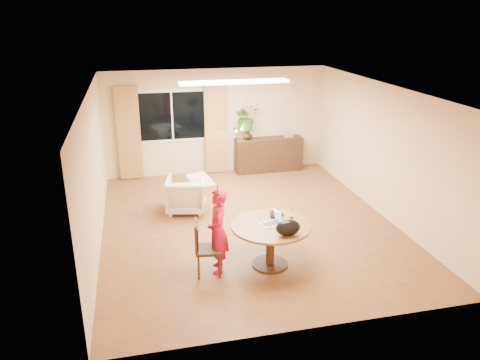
# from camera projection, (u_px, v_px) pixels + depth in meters

# --- Properties ---
(floor) EXTENTS (6.50, 6.50, 0.00)m
(floor) POSITION_uv_depth(u_px,v_px,m) (248.00, 224.00, 9.09)
(floor) COLOR brown
(floor) RESTS_ON ground
(ceiling) EXTENTS (6.50, 6.50, 0.00)m
(ceiling) POSITION_uv_depth(u_px,v_px,m) (249.00, 90.00, 8.19)
(ceiling) COLOR white
(ceiling) RESTS_ON wall_back
(wall_back) EXTENTS (5.50, 0.00, 5.50)m
(wall_back) POSITION_uv_depth(u_px,v_px,m) (217.00, 122.00, 11.61)
(wall_back) COLOR #CEB086
(wall_back) RESTS_ON floor
(wall_left) EXTENTS (0.00, 6.50, 6.50)m
(wall_left) POSITION_uv_depth(u_px,v_px,m) (94.00, 171.00, 8.06)
(wall_left) COLOR #CEB086
(wall_left) RESTS_ON floor
(wall_right) EXTENTS (0.00, 6.50, 6.50)m
(wall_right) POSITION_uv_depth(u_px,v_px,m) (383.00, 151.00, 9.22)
(wall_right) COLOR #CEB086
(wall_right) RESTS_ON floor
(window) EXTENTS (1.70, 0.03, 1.30)m
(window) POSITION_uv_depth(u_px,v_px,m) (172.00, 116.00, 11.29)
(window) COLOR white
(window) RESTS_ON wall_back
(curtain_left) EXTENTS (0.55, 0.08, 2.25)m
(curtain_left) POSITION_uv_depth(u_px,v_px,m) (129.00, 134.00, 11.12)
(curtain_left) COLOR brown
(curtain_left) RESTS_ON wall_back
(curtain_right) EXTENTS (0.55, 0.08, 2.25)m
(curtain_right) POSITION_uv_depth(u_px,v_px,m) (216.00, 129.00, 11.57)
(curtain_right) COLOR brown
(curtain_right) RESTS_ON wall_back
(ceiling_panel) EXTENTS (2.20, 0.35, 0.05)m
(ceiling_panel) POSITION_uv_depth(u_px,v_px,m) (234.00, 82.00, 9.30)
(ceiling_panel) COLOR white
(ceiling_panel) RESTS_ON ceiling
(dining_table) EXTENTS (1.28, 1.28, 0.73)m
(dining_table) POSITION_uv_depth(u_px,v_px,m) (271.00, 233.00, 7.45)
(dining_table) COLOR brown
(dining_table) RESTS_ON floor
(dining_chair) EXTENTS (0.48, 0.45, 0.90)m
(dining_chair) POSITION_uv_depth(u_px,v_px,m) (208.00, 248.00, 7.25)
(dining_chair) COLOR black
(dining_chair) RESTS_ON floor
(child) EXTENTS (0.54, 0.39, 1.39)m
(child) POSITION_uv_depth(u_px,v_px,m) (218.00, 231.00, 7.26)
(child) COLOR red
(child) RESTS_ON floor
(laptop) EXTENTS (0.38, 0.30, 0.22)m
(laptop) POSITION_uv_depth(u_px,v_px,m) (271.00, 218.00, 7.36)
(laptop) COLOR #B7B7BC
(laptop) RESTS_ON dining_table
(tumbler) EXTENTS (0.09, 0.09, 0.12)m
(tumbler) POSITION_uv_depth(u_px,v_px,m) (273.00, 215.00, 7.61)
(tumbler) COLOR white
(tumbler) RESTS_ON dining_table
(wine_glass) EXTENTS (0.07, 0.07, 0.19)m
(wine_glass) POSITION_uv_depth(u_px,v_px,m) (292.00, 213.00, 7.60)
(wine_glass) COLOR white
(wine_glass) RESTS_ON dining_table
(pot_lid) EXTENTS (0.29, 0.29, 0.04)m
(pot_lid) POSITION_uv_depth(u_px,v_px,m) (277.00, 214.00, 7.72)
(pot_lid) COLOR white
(pot_lid) RESTS_ON dining_table
(handbag) EXTENTS (0.40, 0.26, 0.25)m
(handbag) POSITION_uv_depth(u_px,v_px,m) (288.00, 228.00, 7.00)
(handbag) COLOR black
(handbag) RESTS_ON dining_table
(armchair) EXTENTS (0.92, 0.93, 0.72)m
(armchair) POSITION_uv_depth(u_px,v_px,m) (186.00, 195.00, 9.57)
(armchair) COLOR beige
(armchair) RESTS_ON floor
(throw) EXTENTS (0.61, 0.67, 0.03)m
(throw) POSITION_uv_depth(u_px,v_px,m) (200.00, 177.00, 9.48)
(throw) COLOR beige
(throw) RESTS_ON armchair
(sideboard) EXTENTS (1.72, 0.42, 0.86)m
(sideboard) POSITION_uv_depth(u_px,v_px,m) (269.00, 155.00, 11.97)
(sideboard) COLOR black
(sideboard) RESTS_ON floor
(vase) EXTENTS (0.29, 0.29, 0.25)m
(vase) POSITION_uv_depth(u_px,v_px,m) (248.00, 135.00, 11.66)
(vase) COLOR black
(vase) RESTS_ON sideboard
(bouquet) EXTENTS (0.72, 0.67, 0.66)m
(bouquet) POSITION_uv_depth(u_px,v_px,m) (246.00, 117.00, 11.49)
(bouquet) COLOR #366F29
(bouquet) RESTS_ON vase
(book_stack) EXTENTS (0.24, 0.21, 0.09)m
(book_stack) POSITION_uv_depth(u_px,v_px,m) (289.00, 135.00, 11.91)
(book_stack) COLOR #885C45
(book_stack) RESTS_ON sideboard
(desk_lamp) EXTENTS (0.15, 0.15, 0.34)m
(desk_lamp) POSITION_uv_depth(u_px,v_px,m) (236.00, 134.00, 11.53)
(desk_lamp) COLOR black
(desk_lamp) RESTS_ON sideboard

